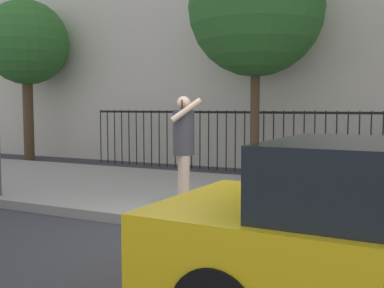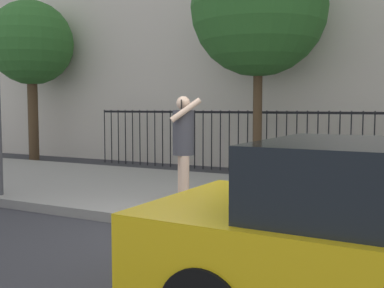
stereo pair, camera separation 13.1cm
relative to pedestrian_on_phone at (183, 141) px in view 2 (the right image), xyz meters
name	(u,v)px [view 2 (the right image)]	position (x,y,z in m)	size (l,w,h in m)	color
ground_plane	(191,234)	(0.72, -1.12, -1.15)	(60.00, 60.00, 0.00)	#333338
sidewalk	(249,200)	(0.72, 1.08, -1.07)	(28.00, 4.40, 0.15)	gray
iron_fence	(302,134)	(0.72, 4.78, -0.13)	(12.03, 0.04, 1.60)	black
pedestrian_on_phone	(183,141)	(0.00, 0.00, 0.00)	(0.66, 0.71, 1.72)	beige
street_tree_near	(259,8)	(-0.18, 4.08, 2.85)	(3.21, 3.21, 5.61)	#4C3823
street_tree_far	(31,44)	(-7.68, 4.26, 2.50)	(2.60, 2.60, 4.99)	#4C3823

